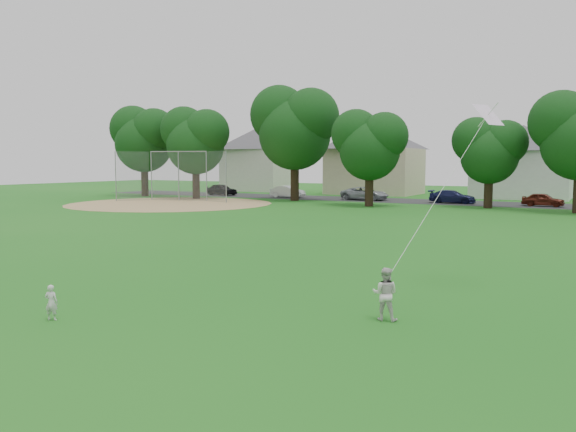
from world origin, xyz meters
The scene contains 10 objects.
ground centered at (0.00, 0.00, 0.00)m, with size 160.00×160.00×0.00m, color #166217.
street centered at (0.00, 42.00, 0.01)m, with size 90.00×7.00×0.01m, color #2D2D30.
dirt_infield centered at (-26.00, 28.00, 0.01)m, with size 18.00×18.00×0.02m, color #9E7F51.
toddler centered at (-3.18, -1.74, 0.42)m, with size 0.30×0.20×0.83m, color silver.
older_boy centered at (3.47, 2.08, 0.61)m, with size 0.60×0.47×1.23m, color silver.
kite centered at (4.12, 4.35, 2.92)m, with size 1.13×2.79×6.24m.
baseball_backstop centered at (-28.00, 31.15, 2.36)m, with size 10.26×4.48×4.71m.
tree_row centered at (0.51, 36.06, 6.50)m, with size 83.70×9.05×11.37m.
parked_cars centered at (-10.69, 41.00, 0.62)m, with size 46.29×2.29×1.29m.
house_row centered at (-0.07, 52.00, 4.68)m, with size 76.94×14.14×9.77m.
Camera 1 is at (7.81, -10.00, 3.61)m, focal length 35.00 mm.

